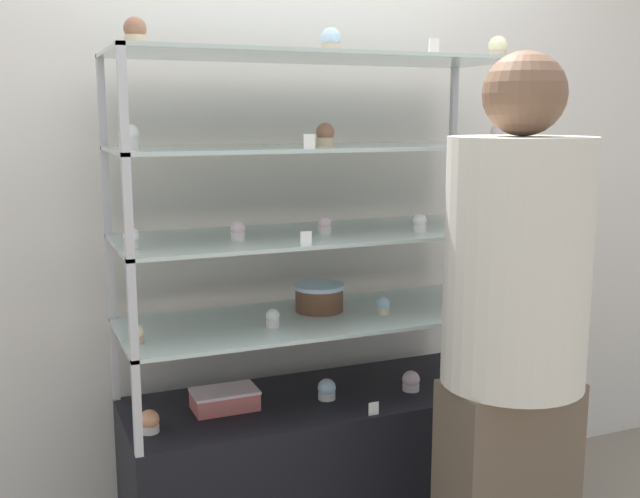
# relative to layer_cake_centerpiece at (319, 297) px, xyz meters

# --- Properties ---
(back_wall) EXTENTS (8.00, 0.05, 2.60)m
(back_wall) POSITION_rel_layer_cake_centerpiece_xyz_m (-0.02, 0.34, 0.37)
(back_wall) COLOR silver
(back_wall) RESTS_ON ground_plane
(display_base) EXTENTS (1.36, 0.50, 0.59)m
(display_base) POSITION_rel_layer_cake_centerpiece_xyz_m (-0.02, -0.06, -0.63)
(display_base) COLOR black
(display_base) RESTS_ON ground_plane
(display_riser_lower) EXTENTS (1.36, 0.50, 0.29)m
(display_riser_lower) POSITION_rel_layer_cake_centerpiece_xyz_m (-0.02, -0.06, -0.06)
(display_riser_lower) COLOR #B7B7BC
(display_riser_lower) RESTS_ON display_base
(display_riser_middle) EXTENTS (1.36, 0.50, 0.29)m
(display_riser_middle) POSITION_rel_layer_cake_centerpiece_xyz_m (-0.02, -0.06, 0.23)
(display_riser_middle) COLOR #B7B7BC
(display_riser_middle) RESTS_ON display_riser_lower
(display_riser_upper) EXTENTS (1.36, 0.50, 0.29)m
(display_riser_upper) POSITION_rel_layer_cake_centerpiece_xyz_m (-0.02, -0.06, 0.52)
(display_riser_upper) COLOR #B7B7BC
(display_riser_upper) RESTS_ON display_riser_middle
(display_riser_top) EXTENTS (1.36, 0.50, 0.29)m
(display_riser_top) POSITION_rel_layer_cake_centerpiece_xyz_m (-0.02, -0.06, 0.81)
(display_riser_top) COLOR #B7B7BC
(display_riser_top) RESTS_ON display_riser_upper
(layer_cake_centerpiece) EXTENTS (0.18, 0.18, 0.10)m
(layer_cake_centerpiece) POSITION_rel_layer_cake_centerpiece_xyz_m (0.00, 0.00, 0.00)
(layer_cake_centerpiece) COLOR brown
(layer_cake_centerpiece) RESTS_ON display_riser_lower
(sheet_cake_frosted) EXTENTS (0.22, 0.13, 0.07)m
(sheet_cake_frosted) POSITION_rel_layer_cake_centerpiece_xyz_m (-0.36, -0.05, -0.31)
(sheet_cake_frosted) COLOR #C66660
(sheet_cake_frosted) RESTS_ON display_base
(cupcake_0) EXTENTS (0.06, 0.06, 0.07)m
(cupcake_0) POSITION_rel_layer_cake_centerpiece_xyz_m (-0.63, -0.14, -0.31)
(cupcake_0) COLOR white
(cupcake_0) RESTS_ON display_base
(cupcake_1) EXTENTS (0.06, 0.06, 0.07)m
(cupcake_1) POSITION_rel_layer_cake_centerpiece_xyz_m (-0.01, -0.10, -0.31)
(cupcake_1) COLOR white
(cupcake_1) RESTS_ON display_base
(cupcake_2) EXTENTS (0.06, 0.06, 0.07)m
(cupcake_2) POSITION_rel_layer_cake_centerpiece_xyz_m (0.30, -0.14, -0.31)
(cupcake_2) COLOR white
(cupcake_2) RESTS_ON display_base
(cupcake_3) EXTENTS (0.06, 0.06, 0.07)m
(cupcake_3) POSITION_rel_layer_cake_centerpiece_xyz_m (0.59, -0.18, -0.31)
(cupcake_3) COLOR #CCB28C
(cupcake_3) RESTS_ON display_base
(price_tag_0) EXTENTS (0.04, 0.00, 0.04)m
(price_tag_0) POSITION_rel_layer_cake_centerpiece_xyz_m (0.07, -0.29, -0.32)
(price_tag_0) COLOR white
(price_tag_0) RESTS_ON display_base
(cupcake_4) EXTENTS (0.05, 0.05, 0.06)m
(cupcake_4) POSITION_rel_layer_cake_centerpiece_xyz_m (-0.66, -0.14, -0.02)
(cupcake_4) COLOR #CCB28C
(cupcake_4) RESTS_ON display_riser_lower
(cupcake_5) EXTENTS (0.05, 0.05, 0.06)m
(cupcake_5) POSITION_rel_layer_cake_centerpiece_xyz_m (-0.22, -0.13, -0.02)
(cupcake_5) COLOR white
(cupcake_5) RESTS_ON display_riser_lower
(cupcake_6) EXTENTS (0.05, 0.05, 0.06)m
(cupcake_6) POSITION_rel_layer_cake_centerpiece_xyz_m (0.19, -0.12, -0.02)
(cupcake_6) COLOR beige
(cupcake_6) RESTS_ON display_riser_lower
(cupcake_7) EXTENTS (0.05, 0.05, 0.06)m
(cupcake_7) POSITION_rel_layer_cake_centerpiece_xyz_m (0.62, -0.19, -0.02)
(cupcake_7) COLOR #CCB28C
(cupcake_7) RESTS_ON display_riser_lower
(price_tag_1) EXTENTS (0.04, 0.00, 0.04)m
(price_tag_1) POSITION_rel_layer_cake_centerpiece_xyz_m (0.40, -0.29, -0.03)
(price_tag_1) COLOR white
(price_tag_1) RESTS_ON display_riser_lower
(cupcake_8) EXTENTS (0.05, 0.05, 0.06)m
(cupcake_8) POSITION_rel_layer_cake_centerpiece_xyz_m (-0.66, -0.14, 0.27)
(cupcake_8) COLOR beige
(cupcake_8) RESTS_ON display_riser_middle
(cupcake_9) EXTENTS (0.05, 0.05, 0.06)m
(cupcake_9) POSITION_rel_layer_cake_centerpiece_xyz_m (-0.32, -0.11, 0.27)
(cupcake_9) COLOR white
(cupcake_9) RESTS_ON display_riser_middle
(cupcake_10) EXTENTS (0.05, 0.05, 0.06)m
(cupcake_10) POSITION_rel_layer_cake_centerpiece_xyz_m (-0.02, -0.10, 0.27)
(cupcake_10) COLOR white
(cupcake_10) RESTS_ON display_riser_middle
(cupcake_11) EXTENTS (0.05, 0.05, 0.06)m
(cupcake_11) POSITION_rel_layer_cake_centerpiece_xyz_m (0.29, -0.18, 0.27)
(cupcake_11) COLOR white
(cupcake_11) RESTS_ON display_riser_middle
(cupcake_12) EXTENTS (0.05, 0.05, 0.06)m
(cupcake_12) POSITION_rel_layer_cake_centerpiece_xyz_m (0.61, -0.16, 0.27)
(cupcake_12) COLOR #CCB28C
(cupcake_12) RESTS_ON display_riser_middle
(price_tag_2) EXTENTS (0.04, 0.00, 0.04)m
(price_tag_2) POSITION_rel_layer_cake_centerpiece_xyz_m (-0.16, -0.29, 0.27)
(price_tag_2) COLOR white
(price_tag_2) RESTS_ON display_riser_middle
(cupcake_13) EXTENTS (0.06, 0.06, 0.08)m
(cupcake_13) POSITION_rel_layer_cake_centerpiece_xyz_m (-0.65, -0.12, 0.57)
(cupcake_13) COLOR white
(cupcake_13) RESTS_ON display_riser_upper
(cupcake_14) EXTENTS (0.06, 0.06, 0.08)m
(cupcake_14) POSITION_rel_layer_cake_centerpiece_xyz_m (-0.03, -0.13, 0.57)
(cupcake_14) COLOR #CCB28C
(cupcake_14) RESTS_ON display_riser_upper
(cupcake_15) EXTENTS (0.06, 0.06, 0.08)m
(cupcake_15) POSITION_rel_layer_cake_centerpiece_xyz_m (0.60, -0.19, 0.57)
(cupcake_15) COLOR white
(cupcake_15) RESTS_ON display_riser_upper
(price_tag_3) EXTENTS (0.04, 0.00, 0.04)m
(price_tag_3) POSITION_rel_layer_cake_centerpiece_xyz_m (-0.15, -0.29, 0.56)
(price_tag_3) COLOR white
(price_tag_3) RESTS_ON display_riser_upper
(cupcake_16) EXTENTS (0.06, 0.06, 0.08)m
(cupcake_16) POSITION_rel_layer_cake_centerpiece_xyz_m (-0.63, -0.19, 0.86)
(cupcake_16) COLOR #CCB28C
(cupcake_16) RESTS_ON display_riser_top
(cupcake_17) EXTENTS (0.06, 0.06, 0.08)m
(cupcake_17) POSITION_rel_layer_cake_centerpiece_xyz_m (-0.03, -0.16, 0.86)
(cupcake_17) COLOR #CCB28C
(cupcake_17) RESTS_ON display_riser_top
(cupcake_18) EXTENTS (0.06, 0.06, 0.08)m
(cupcake_18) POSITION_rel_layer_cake_centerpiece_xyz_m (0.61, -0.15, 0.86)
(cupcake_18) COLOR #CCB28C
(cupcake_18) RESTS_ON display_riser_top
(price_tag_4) EXTENTS (0.04, 0.00, 0.04)m
(price_tag_4) POSITION_rel_layer_cake_centerpiece_xyz_m (0.27, -0.29, 0.85)
(price_tag_4) COLOR white
(price_tag_4) RESTS_ON display_riser_top
(customer_figure) EXTENTS (0.40, 0.40, 1.73)m
(customer_figure) POSITION_rel_layer_cake_centerpiece_xyz_m (0.31, -0.69, -0.00)
(customer_figure) COLOR brown
(customer_figure) RESTS_ON ground_plane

